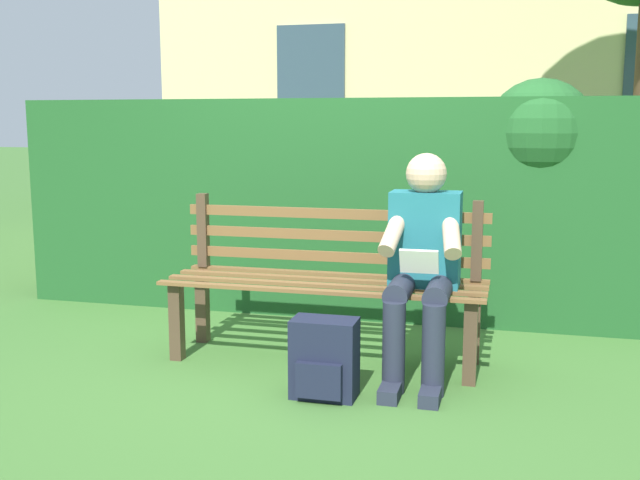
{
  "coord_description": "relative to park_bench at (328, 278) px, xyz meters",
  "views": [
    {
      "loc": [
        -1.02,
        4.04,
        1.38
      ],
      "look_at": [
        0.0,
        0.1,
        0.73
      ],
      "focal_mm": 42.0,
      "sensor_mm": 36.0,
      "label": 1
    }
  ],
  "objects": [
    {
      "name": "person_seated",
      "position": [
        -0.56,
        0.18,
        0.17
      ],
      "size": [
        0.44,
        0.73,
        1.2
      ],
      "color": "#1E6672",
      "rests_on": "ground"
    },
    {
      "name": "hedge_backdrop",
      "position": [
        0.18,
        -1.22,
        0.34
      ],
      "size": [
        4.65,
        0.87,
        1.65
      ],
      "color": "#1E5123",
      "rests_on": "ground"
    },
    {
      "name": "ground",
      "position": [
        0.0,
        0.08,
        -0.47
      ],
      "size": [
        60.0,
        60.0,
        0.0
      ],
      "primitive_type": "plane",
      "color": "#3D6B2D"
    },
    {
      "name": "park_bench",
      "position": [
        0.0,
        0.0,
        0.0
      ],
      "size": [
        1.83,
        0.53,
        0.93
      ],
      "color": "#4C3828",
      "rests_on": "ground"
    },
    {
      "name": "backpack",
      "position": [
        -0.14,
        0.63,
        -0.28
      ],
      "size": [
        0.33,
        0.27,
        0.4
      ],
      "color": "#191E33",
      "rests_on": "ground"
    }
  ]
}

